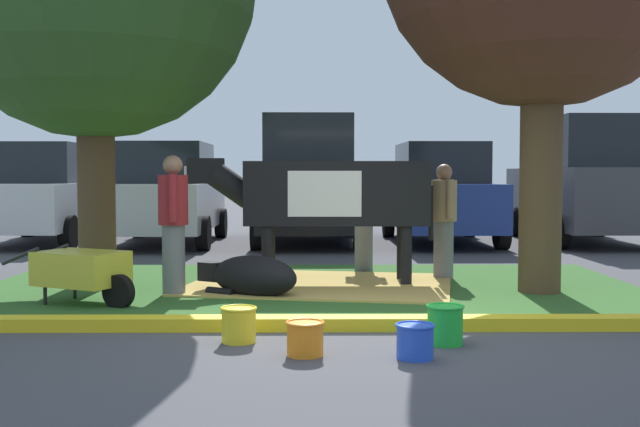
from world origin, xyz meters
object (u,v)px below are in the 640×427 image
wheelbarrow (83,270)px  suv_black (308,180)px  calf_lying (252,276)px  bucket_green (445,324)px  person_visitor_far (364,215)px  bucket_blue (415,340)px  sedan_blue (440,194)px  person_handler (444,218)px  bucket_yellow (239,324)px  hatchback_white (45,194)px  bucket_orange (305,338)px  sedan_silver (168,195)px  cow_holstein (328,194)px  person_visitor_near (173,221)px  suv_dark_grey (582,180)px

wheelbarrow → suv_black: suv_black is taller
calf_lying → bucket_green: 3.03m
person_visitor_far → bucket_blue: person_visitor_far is taller
sedan_blue → wheelbarrow: bearing=-124.4°
person_handler → bucket_yellow: size_ratio=4.95×
wheelbarrow → sedan_blue: size_ratio=0.35×
hatchback_white → wheelbarrow: bearing=-68.2°
bucket_yellow → bucket_orange: 0.73m
bucket_green → hatchback_white: (-6.56, 9.39, 0.81)m
sedan_silver → bucket_yellow: bearing=-75.7°
bucket_blue → bucket_green: bearing=56.9°
cow_holstein → bucket_green: bearing=-75.2°
person_visitor_far → person_visitor_near: bearing=-137.4°
person_visitor_far → wheelbarrow: (-3.18, -2.74, -0.44)m
bucket_yellow → bucket_green: 1.72m
calf_lying → sedan_blue: 7.60m
person_visitor_near → hatchback_white: 7.90m
person_handler → suv_black: suv_black is taller
calf_lying → sedan_blue: sedan_blue is taller
person_handler → bucket_blue: person_handler is taller
wheelbarrow → bucket_green: bearing=-28.1°
bucket_green → hatchback_white: bearing=124.9°
wheelbarrow → person_visitor_near: bearing=35.1°
person_visitor_near → suv_dark_grey: suv_dark_grey is taller
person_visitor_far → suv_black: suv_black is taller
cow_holstein → hatchback_white: (-5.65, 5.97, -0.16)m
person_handler → suv_black: bearing=108.4°
bucket_yellow → bucket_green: (1.71, -0.09, 0.02)m
bucket_green → suv_black: (-1.20, 9.30, 1.10)m
person_visitor_far → sedan_blue: size_ratio=0.35×
person_visitor_near → wheelbarrow: bearing=-144.9°
calf_lying → suv_black: (0.60, 6.86, 1.03)m
person_visitor_near → bucket_green: 3.74m
calf_lying → person_handler: size_ratio=0.84×
bucket_orange → sedan_blue: (2.64, 9.63, 0.84)m
person_visitor_far → suv_dark_grey: bearing=44.8°
person_visitor_near → wheelbarrow: size_ratio=1.04×
calf_lying → bucket_orange: bearing=-77.2°
person_handler → bucket_green: bearing=-99.4°
hatchback_white → suv_dark_grey: bearing=-0.1°
cow_holstein → wheelbarrow: (-2.65, -1.53, -0.76)m
hatchback_white → person_visitor_far: bearing=-37.6°
person_visitor_near → bucket_yellow: (0.98, -2.40, -0.71)m
calf_lying → bucket_green: bearing=-53.6°
calf_lying → person_visitor_near: 1.10m
wheelbarrow → bucket_yellow: bearing=-44.4°
bucket_yellow → sedan_blue: bearing=70.8°
person_handler → cow_holstein: bearing=-166.0°
hatchback_white → suv_dark_grey: 10.97m
person_handler → wheelbarrow: person_handler is taller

